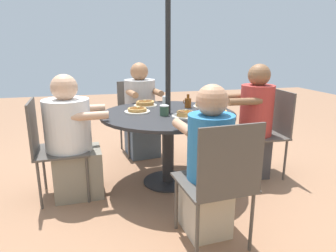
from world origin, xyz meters
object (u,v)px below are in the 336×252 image
diner_east (73,143)px  pancake_plate_d (145,104)px  patio_chair_west (269,128)px  pancake_plate_c (205,105)px  diner_north (141,114)px  diner_west (253,126)px  diner_south (208,168)px  syrup_bottle (188,102)px  patio_table (168,124)px  patio_chair_north (137,112)px  patio_chair_east (51,144)px  pancake_plate_a (137,110)px  coffee_cup (164,110)px  pancake_plate_e (217,113)px  patio_chair_south (220,178)px  drinking_glass_a (166,102)px  pancake_plate_b (185,115)px

diner_east → pancake_plate_d: bearing=117.4°
patio_chair_west → pancake_plate_c: size_ratio=3.65×
diner_north → diner_west: (-1.03, 0.92, 0.02)m
diner_south → patio_chair_west: (-1.01, -0.85, 0.00)m
diner_east → syrup_bottle: size_ratio=7.87×
patio_table → diner_south: bearing=94.3°
patio_chair_north → patio_chair_east: size_ratio=1.00×
diner_west → pancake_plate_a: size_ratio=4.76×
diner_west → coffee_cup: (0.96, 0.07, 0.23)m
pancake_plate_e → syrup_bottle: bearing=-69.0°
diner_south → patio_chair_south: bearing=-90.0°
patio_chair_west → pancake_plate_c: 0.71m
diner_west → coffee_cup: 0.99m
drinking_glass_a → pancake_plate_c: bearing=176.8°
diner_east → pancake_plate_c: 1.37m
patio_table → pancake_plate_d: bearing=-68.1°
patio_chair_east → diner_south: (-1.14, 0.84, -0.00)m
patio_chair_north → pancake_plate_d: 0.72m
pancake_plate_d → diner_north: bearing=-93.0°
patio_chair_north → diner_north: diner_north is taller
pancake_plate_d → patio_chair_north: bearing=-90.0°
patio_table → diner_east: 0.90m
patio_chair_west → drinking_glass_a: patio_chair_west is taller
patio_chair_south → diner_south: size_ratio=0.82×
diner_north → patio_chair_east: diner_north is taller
coffee_cup → patio_chair_west: bearing=-176.9°
patio_chair_east → patio_chair_west: size_ratio=1.00×
patio_chair_south → drinking_glass_a: (0.05, -1.27, 0.27)m
coffee_cup → pancake_plate_c: bearing=-151.2°
diner_south → pancake_plate_e: size_ratio=4.48×
diner_north → coffee_cup: 1.02m
pancake_plate_b → pancake_plate_a: bearing=-37.0°
patio_chair_south → patio_table: bearing=90.0°
syrup_bottle → diner_north: bearing=-60.6°
patio_table → coffee_cup: size_ratio=13.47×
patio_chair_north → syrup_bottle: patio_chair_north is taller
pancake_plate_b → coffee_cup: bearing=-30.8°
patio_chair_east → diner_east: size_ratio=0.81×
patio_chair_north → pancake_plate_a: bearing=74.2°
pancake_plate_b → pancake_plate_e: pancake_plate_b is taller
pancake_plate_d → pancake_plate_e: (-0.57, 0.60, -0.00)m
diner_north → patio_chair_south: size_ratio=1.28×
pancake_plate_a → diner_west: bearing=173.9°
pancake_plate_b → pancake_plate_e: bearing=179.2°
patio_chair_west → syrup_bottle: patio_chair_west is taller
patio_chair_north → pancake_plate_c: patio_chair_north is taller
diner_east → diner_north: bearing=137.7°
patio_chair_north → patio_chair_west: 1.66m
pancake_plate_a → pancake_plate_e: bearing=156.7°
pancake_plate_a → patio_table: bearing=162.1°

